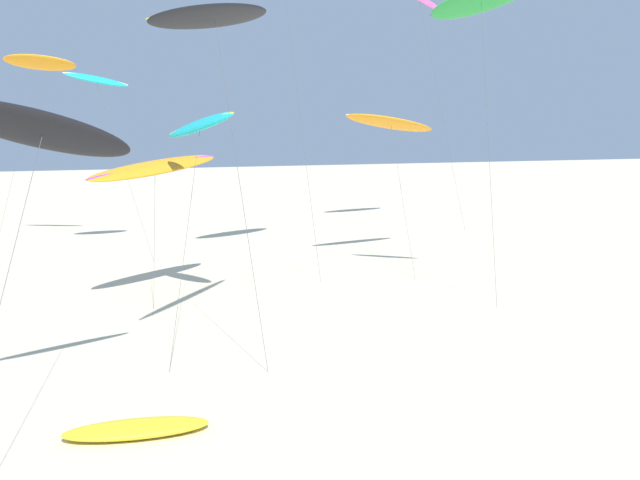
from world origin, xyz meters
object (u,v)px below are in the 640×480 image
(flying_kite_4, at_px, (200,125))
(grounded_kite_2, at_px, (137,429))
(flying_kite_0, at_px, (39,62))
(flying_kite_9, at_px, (43,130))
(flying_kite_2, at_px, (391,123))
(flying_kite_5, at_px, (215,16))
(flying_kite_1, at_px, (96,80))
(flying_kite_10, at_px, (155,167))

(flying_kite_4, xyz_separation_m, grounded_kite_2, (-4.93, -14.96, -8.59))
(flying_kite_0, relative_size, flying_kite_9, 1.17)
(flying_kite_2, distance_m, flying_kite_4, 16.72)
(flying_kite_5, bearing_deg, flying_kite_9, -148.76)
(flying_kite_0, distance_m, flying_kite_9, 35.15)
(flying_kite_4, height_order, flying_kite_9, flying_kite_9)
(flying_kite_5, xyz_separation_m, flying_kite_9, (-6.03, -3.66, -4.00))
(flying_kite_4, relative_size, flying_kite_9, 1.03)
(flying_kite_0, distance_m, flying_kite_2, 25.62)
(flying_kite_0, bearing_deg, grounded_kite_2, -86.79)
(flying_kite_2, bearing_deg, grounded_kite_2, -128.55)
(flying_kite_5, relative_size, flying_kite_9, 1.16)
(flying_kite_0, xyz_separation_m, flying_kite_5, (6.05, -31.21, -0.42))
(flying_kite_1, distance_m, grounded_kite_2, 35.09)
(flying_kite_4, bearing_deg, flying_kite_10, 120.46)
(flying_kite_4, relative_size, grounded_kite_2, 2.89)
(flying_kite_10, relative_size, grounded_kite_2, 1.83)
(flying_kite_10, bearing_deg, flying_kite_5, -86.13)
(flying_kite_9, relative_size, grounded_kite_2, 2.80)
(flying_kite_1, height_order, flying_kite_5, flying_kite_5)
(flying_kite_9, xyz_separation_m, grounded_kite_2, (2.10, -2.83, -8.50))
(flying_kite_2, xyz_separation_m, flying_kite_9, (-21.16, -21.08, -0.16))
(flying_kite_4, distance_m, grounded_kite_2, 17.94)
(flying_kite_4, height_order, flying_kite_10, flying_kite_4)
(flying_kite_10, bearing_deg, grounded_kite_2, -99.94)
(flying_kite_2, xyz_separation_m, grounded_kite_2, (-19.05, -23.91, -8.66))
(flying_kite_2, bearing_deg, flying_kite_4, -147.65)
(flying_kite_2, height_order, grounded_kite_2, flying_kite_2)
(flying_kite_1, bearing_deg, flying_kite_4, -79.08)
(grounded_kite_2, bearing_deg, flying_kite_5, 58.81)
(flying_kite_9, height_order, grounded_kite_2, flying_kite_9)
(flying_kite_4, relative_size, flying_kite_5, 0.89)
(flying_kite_0, relative_size, flying_kite_4, 1.13)
(flying_kite_1, distance_m, flying_kite_10, 16.05)
(flying_kite_2, bearing_deg, flying_kite_5, -130.97)
(grounded_kite_2, bearing_deg, flying_kite_10, 80.06)
(flying_kite_0, distance_m, flying_kite_5, 31.79)
(flying_kite_1, bearing_deg, flying_kite_0, 127.60)
(flying_kite_0, bearing_deg, flying_kite_4, -72.79)
(flying_kite_0, relative_size, grounded_kite_2, 3.27)
(flying_kite_1, height_order, flying_kite_4, flying_kite_1)
(flying_kite_5, xyz_separation_m, grounded_kite_2, (-3.93, -6.49, -12.51))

